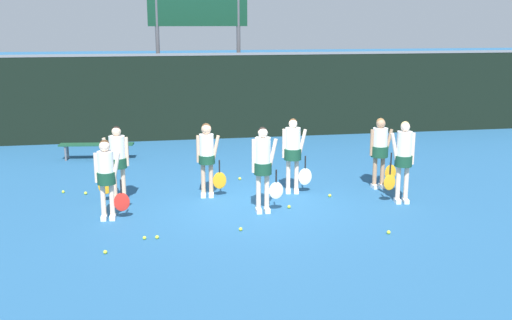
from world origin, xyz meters
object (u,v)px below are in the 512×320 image
(player_5, at_px, (293,149))
(player_4, at_px, (207,153))
(player_2, at_px, (403,155))
(tennis_ball_3, at_px, (105,252))
(tennis_ball_1, at_px, (330,195))
(tennis_ball_0, at_px, (240,179))
(player_0, at_px, (106,173))
(player_3, at_px, (117,158))
(player_6, at_px, (380,147))
(tennis_ball_7, at_px, (144,238))
(bench_courtside, at_px, (97,146))
(tennis_ball_9, at_px, (157,237))
(player_1, at_px, (263,163))
(tennis_ball_5, at_px, (63,192))
(tennis_ball_6, at_px, (289,207))
(tennis_ball_4, at_px, (241,229))
(tennis_ball_2, at_px, (86,193))
(scoreboard, at_px, (198,15))
(tennis_ball_8, at_px, (389,232))

(player_5, bearing_deg, player_4, -169.46)
(player_2, relative_size, tennis_ball_3, 27.01)
(tennis_ball_1, bearing_deg, tennis_ball_0, 134.13)
(player_0, bearing_deg, player_3, 85.62)
(player_6, relative_size, tennis_ball_1, 24.03)
(tennis_ball_0, bearing_deg, tennis_ball_7, -121.57)
(bench_courtside, bearing_deg, tennis_ball_3, -77.63)
(player_4, bearing_deg, player_5, 6.04)
(tennis_ball_1, bearing_deg, player_2, -25.87)
(player_0, xyz_separation_m, tennis_ball_9, (0.93, -1.31, -0.92))
(player_0, height_order, player_3, player_3)
(player_0, height_order, player_1, player_1)
(player_6, bearing_deg, tennis_ball_7, -156.31)
(player_5, relative_size, player_6, 1.03)
(tennis_ball_5, bearing_deg, tennis_ball_6, -22.93)
(player_1, xyz_separation_m, tennis_ball_3, (-3.09, -1.77, -1.03))
(tennis_ball_4, bearing_deg, player_5, 56.08)
(player_2, distance_m, tennis_ball_2, 7.19)
(scoreboard, distance_m, tennis_ball_2, 9.43)
(player_6, bearing_deg, tennis_ball_5, 172.20)
(tennis_ball_0, bearing_deg, tennis_ball_3, -124.36)
(player_5, xyz_separation_m, tennis_ball_4, (-1.59, -2.36, -0.99))
(tennis_ball_6, height_order, tennis_ball_9, tennis_ball_6)
(player_1, distance_m, tennis_ball_2, 4.37)
(player_0, distance_m, tennis_ball_7, 1.74)
(tennis_ball_0, relative_size, tennis_ball_5, 1.07)
(player_1, height_order, player_5, player_1)
(player_3, relative_size, tennis_ball_3, 25.26)
(tennis_ball_0, xyz_separation_m, tennis_ball_8, (2.14, -4.36, 0.00))
(player_4, xyz_separation_m, tennis_ball_7, (-1.42, -2.54, -0.97))
(tennis_ball_5, bearing_deg, tennis_ball_1, -13.22)
(bench_courtside, relative_size, tennis_ball_8, 29.71)
(tennis_ball_2, bearing_deg, player_4, -13.17)
(player_2, height_order, tennis_ball_8, player_2)
(player_1, height_order, tennis_ball_2, player_1)
(player_4, xyz_separation_m, tennis_ball_5, (-3.27, 0.86, -0.97))
(player_5, relative_size, tennis_ball_5, 26.47)
(scoreboard, bearing_deg, bench_courtside, -128.60)
(tennis_ball_1, height_order, tennis_ball_6, same)
(player_3, bearing_deg, player_4, 6.10)
(tennis_ball_6, bearing_deg, tennis_ball_3, -152.50)
(player_2, bearing_deg, player_1, -169.78)
(scoreboard, relative_size, player_4, 3.14)
(tennis_ball_3, relative_size, tennis_ball_5, 1.02)
(tennis_ball_1, distance_m, tennis_ball_5, 6.14)
(player_2, bearing_deg, player_4, 171.47)
(tennis_ball_2, distance_m, tennis_ball_7, 3.45)
(player_2, xyz_separation_m, tennis_ball_1, (-1.41, 0.68, -1.03))
(tennis_ball_5, bearing_deg, player_0, -61.29)
(player_6, distance_m, tennis_ball_2, 6.92)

